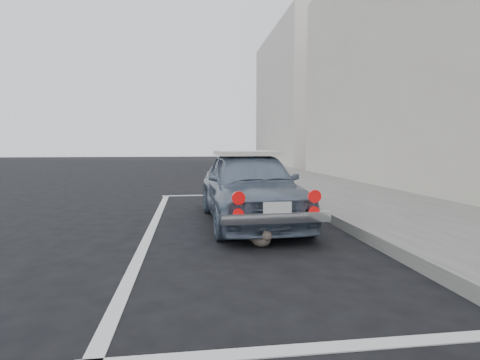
% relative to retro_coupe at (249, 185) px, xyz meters
% --- Properties ---
extents(ground, '(80.00, 80.00, 0.00)m').
position_rel_retro_coupe_xyz_m(ground, '(-0.59, -3.24, -0.58)').
color(ground, black).
rests_on(ground, ground).
extents(sidewalk, '(2.80, 40.00, 0.15)m').
position_rel_retro_coupe_xyz_m(sidewalk, '(2.61, -1.24, -0.50)').
color(sidewalk, '#63635E').
rests_on(sidewalk, ground).
extents(building_far, '(3.50, 10.00, 8.00)m').
position_rel_retro_coupe_xyz_m(building_far, '(5.76, 16.76, 3.42)').
color(building_far, beige).
rests_on(building_far, ground).
extents(pline_rear, '(3.00, 0.12, 0.01)m').
position_rel_retro_coupe_xyz_m(pline_rear, '(-0.09, -3.74, -0.58)').
color(pline_rear, silver).
rests_on(pline_rear, ground).
extents(pline_front, '(3.00, 0.12, 0.01)m').
position_rel_retro_coupe_xyz_m(pline_front, '(-0.09, 3.26, -0.58)').
color(pline_front, silver).
rests_on(pline_front, ground).
extents(pline_side, '(0.12, 7.00, 0.01)m').
position_rel_retro_coupe_xyz_m(pline_side, '(-1.49, -0.24, -0.58)').
color(pline_side, silver).
rests_on(pline_side, ground).
extents(retro_coupe, '(1.46, 3.41, 1.15)m').
position_rel_retro_coupe_xyz_m(retro_coupe, '(0.00, 0.00, 0.00)').
color(retro_coupe, slate).
rests_on(retro_coupe, ground).
extents(cat, '(0.30, 0.43, 0.24)m').
position_rel_retro_coupe_xyz_m(cat, '(-0.09, -1.48, -0.47)').
color(cat, brown).
rests_on(cat, ground).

